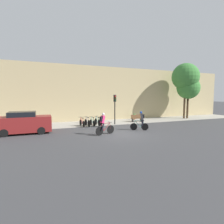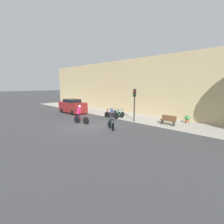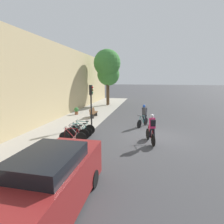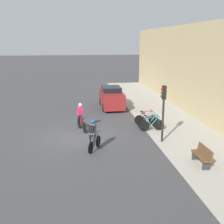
{
  "view_description": "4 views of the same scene",
  "coord_description": "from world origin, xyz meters",
  "px_view_note": "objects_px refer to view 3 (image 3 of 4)",
  "views": [
    {
      "loc": [
        -5.84,
        -12.97,
        3.08
      ],
      "look_at": [
        0.41,
        2.89,
        1.6
      ],
      "focal_mm": 28.0,
      "sensor_mm": 36.0,
      "label": 1
    },
    {
      "loc": [
        12.73,
        -8.98,
        3.73
      ],
      "look_at": [
        0.61,
        2.69,
        1.09
      ],
      "focal_mm": 28.0,
      "sensor_mm": 36.0,
      "label": 2
    },
    {
      "loc": [
        -11.44,
        0.52,
        3.82
      ],
      "look_at": [
        0.91,
        3.12,
        1.38
      ],
      "focal_mm": 28.0,
      "sensor_mm": 36.0,
      "label": 3
    },
    {
      "loc": [
        16.6,
        -0.06,
        5.77
      ],
      "look_at": [
        -0.26,
        2.22,
        1.42
      ],
      "focal_mm": 45.0,
      "sensor_mm": 36.0,
      "label": 4
    }
  ],
  "objects_px": {
    "parked_bike_3": "(83,128)",
    "bench": "(93,113)",
    "traffic_light_pole": "(91,98)",
    "cyclist_grey": "(144,115)",
    "cyclist_pink": "(152,128)",
    "parked_bike_1": "(76,133)",
    "potted_plant": "(76,110)",
    "parked_bike_2": "(80,131)",
    "parked_car": "(51,183)",
    "parked_bike_0": "(73,136)"
  },
  "relations": [
    {
      "from": "cyclist_pink",
      "to": "traffic_light_pole",
      "type": "distance_m",
      "value": 5.66
    },
    {
      "from": "cyclist_grey",
      "to": "potted_plant",
      "type": "bearing_deg",
      "value": 65.81
    },
    {
      "from": "traffic_light_pole",
      "to": "parked_bike_0",
      "type": "bearing_deg",
      "value": -179.47
    },
    {
      "from": "cyclist_pink",
      "to": "parked_bike_0",
      "type": "bearing_deg",
      "value": 99.5
    },
    {
      "from": "traffic_light_pole",
      "to": "potted_plant",
      "type": "distance_m",
      "value": 5.52
    },
    {
      "from": "parked_bike_2",
      "to": "bench",
      "type": "height_order",
      "value": "parked_bike_2"
    },
    {
      "from": "parked_bike_0",
      "to": "parked_bike_3",
      "type": "bearing_deg",
      "value": 0.03
    },
    {
      "from": "potted_plant",
      "to": "traffic_light_pole",
      "type": "bearing_deg",
      "value": -143.31
    },
    {
      "from": "cyclist_pink",
      "to": "cyclist_grey",
      "type": "distance_m",
      "value": 3.9
    },
    {
      "from": "cyclist_pink",
      "to": "traffic_light_pole",
      "type": "relative_size",
      "value": 0.54
    },
    {
      "from": "parked_bike_0",
      "to": "parked_bike_2",
      "type": "height_order",
      "value": "parked_bike_0"
    },
    {
      "from": "parked_bike_0",
      "to": "parked_car",
      "type": "height_order",
      "value": "parked_car"
    },
    {
      "from": "parked_bike_3",
      "to": "bench",
      "type": "bearing_deg",
      "value": 10.24
    },
    {
      "from": "cyclist_pink",
      "to": "parked_bike_1",
      "type": "xyz_separation_m",
      "value": [
        -0.22,
        4.62,
        -0.54
      ]
    },
    {
      "from": "cyclist_pink",
      "to": "parked_car",
      "type": "xyz_separation_m",
      "value": [
        -6.03,
        2.87,
        -0.05
      ]
    },
    {
      "from": "parked_bike_1",
      "to": "parked_bike_2",
      "type": "bearing_deg",
      "value": -0.22
    },
    {
      "from": "parked_bike_2",
      "to": "parked_car",
      "type": "bearing_deg",
      "value": -164.62
    },
    {
      "from": "parked_bike_1",
      "to": "cyclist_grey",
      "type": "bearing_deg",
      "value": -44.81
    },
    {
      "from": "parked_bike_0",
      "to": "potted_plant",
      "type": "bearing_deg",
      "value": 21.73
    },
    {
      "from": "cyclist_pink",
      "to": "bench",
      "type": "xyz_separation_m",
      "value": [
        6.24,
        5.58,
        -0.48
      ]
    },
    {
      "from": "parked_bike_3",
      "to": "bench",
      "type": "distance_m",
      "value": 5.44
    },
    {
      "from": "parked_bike_1",
      "to": "traffic_light_pole",
      "type": "height_order",
      "value": "traffic_light_pole"
    },
    {
      "from": "parked_bike_1",
      "to": "parked_car",
      "type": "distance_m",
      "value": 6.09
    },
    {
      "from": "cyclist_pink",
      "to": "parked_bike_3",
      "type": "xyz_separation_m",
      "value": [
        0.89,
        4.62,
        -0.53
      ]
    },
    {
      "from": "cyclist_grey",
      "to": "parked_bike_2",
      "type": "bearing_deg",
      "value": 131.03
    },
    {
      "from": "parked_bike_0",
      "to": "parked_car",
      "type": "bearing_deg",
      "value": -161.58
    },
    {
      "from": "traffic_light_pole",
      "to": "parked_car",
      "type": "distance_m",
      "value": 9.25
    },
    {
      "from": "parked_bike_1",
      "to": "parked_bike_3",
      "type": "height_order",
      "value": "same"
    },
    {
      "from": "parked_bike_1",
      "to": "parked_bike_2",
      "type": "relative_size",
      "value": 0.97
    },
    {
      "from": "parked_bike_1",
      "to": "bench",
      "type": "relative_size",
      "value": 1.13
    },
    {
      "from": "parked_bike_2",
      "to": "bench",
      "type": "distance_m",
      "value": 5.99
    },
    {
      "from": "cyclist_grey",
      "to": "parked_bike_1",
      "type": "bearing_deg",
      "value": 135.19
    },
    {
      "from": "parked_bike_0",
      "to": "potted_plant",
      "type": "height_order",
      "value": "parked_bike_0"
    },
    {
      "from": "traffic_light_pole",
      "to": "cyclist_grey",
      "type": "bearing_deg",
      "value": -77.15
    },
    {
      "from": "parked_bike_3",
      "to": "parked_bike_0",
      "type": "bearing_deg",
      "value": -179.97
    },
    {
      "from": "cyclist_pink",
      "to": "traffic_light_pole",
      "type": "height_order",
      "value": "traffic_light_pole"
    },
    {
      "from": "cyclist_grey",
      "to": "parked_car",
      "type": "height_order",
      "value": "parked_car"
    },
    {
      "from": "bench",
      "to": "cyclist_grey",
      "type": "bearing_deg",
      "value": -115.34
    },
    {
      "from": "traffic_light_pole",
      "to": "bench",
      "type": "distance_m",
      "value": 3.9
    },
    {
      "from": "parked_bike_2",
      "to": "potted_plant",
      "type": "height_order",
      "value": "parked_bike_2"
    },
    {
      "from": "potted_plant",
      "to": "parked_bike_1",
      "type": "bearing_deg",
      "value": -156.8
    },
    {
      "from": "parked_car",
      "to": "parked_bike_0",
      "type": "bearing_deg",
      "value": 18.42
    },
    {
      "from": "cyclist_pink",
      "to": "bench",
      "type": "distance_m",
      "value": 8.39
    },
    {
      "from": "parked_bike_1",
      "to": "potted_plant",
      "type": "bearing_deg",
      "value": 23.2
    },
    {
      "from": "bench",
      "to": "parked_bike_3",
      "type": "bearing_deg",
      "value": -169.76
    },
    {
      "from": "parked_bike_1",
      "to": "parked_bike_3",
      "type": "relative_size",
      "value": 0.96
    },
    {
      "from": "parked_bike_1",
      "to": "parked_bike_0",
      "type": "bearing_deg",
      "value": -179.84
    },
    {
      "from": "parked_bike_2",
      "to": "bench",
      "type": "xyz_separation_m",
      "value": [
        5.91,
        0.97,
        0.07
      ]
    },
    {
      "from": "cyclist_grey",
      "to": "traffic_light_pole",
      "type": "xyz_separation_m",
      "value": [
        -0.93,
        4.09,
        1.36
      ]
    },
    {
      "from": "bench",
      "to": "potted_plant",
      "type": "height_order",
      "value": "bench"
    }
  ]
}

